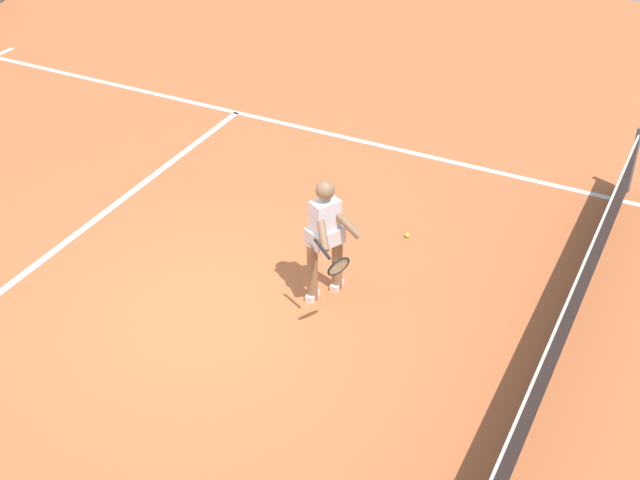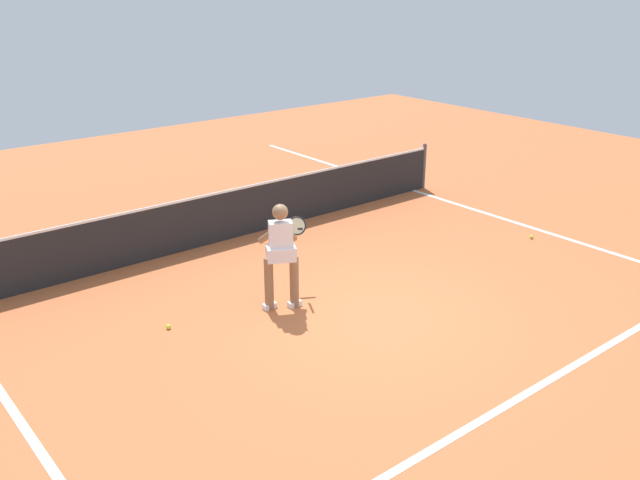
# 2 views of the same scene
# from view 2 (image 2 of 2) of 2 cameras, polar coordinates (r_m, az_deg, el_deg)

# --- Properties ---
(ground_plane) EXTENTS (26.86, 26.86, 0.00)m
(ground_plane) POSITION_cam_2_polar(r_m,az_deg,el_deg) (9.79, 4.91, -6.18)
(ground_plane) COLOR #C66638
(service_line_marking) EXTENTS (9.36, 0.10, 0.01)m
(service_line_marking) POSITION_cam_2_polar(r_m,az_deg,el_deg) (8.44, 16.71, -11.89)
(service_line_marking) COLOR white
(service_line_marking) RESTS_ON ground
(sideline_left_marking) EXTENTS (0.10, 18.66, 0.01)m
(sideline_left_marking) POSITION_cam_2_polar(r_m,az_deg,el_deg) (7.79, -22.01, -15.72)
(sideline_left_marking) COLOR white
(sideline_left_marking) RESTS_ON ground
(sideline_right_marking) EXTENTS (0.10, 18.66, 0.01)m
(sideline_right_marking) POSITION_cam_2_polar(r_m,az_deg,el_deg) (13.21, 19.79, 0.04)
(sideline_right_marking) COLOR white
(sideline_right_marking) RESTS_ON ground
(court_net) EXTENTS (10.04, 0.08, 1.00)m
(court_net) POSITION_cam_2_polar(r_m,az_deg,el_deg) (12.44, -7.37, 2.13)
(court_net) COLOR #4C4C51
(court_net) RESTS_ON ground
(tennis_player) EXTENTS (1.05, 0.81, 1.55)m
(tennis_player) POSITION_cam_2_polar(r_m,az_deg,el_deg) (9.67, -3.19, -0.96)
(tennis_player) COLOR #8C6647
(tennis_player) RESTS_ON ground
(tennis_ball_near) EXTENTS (0.07, 0.07, 0.07)m
(tennis_ball_near) POSITION_cam_2_polar(r_m,az_deg,el_deg) (9.61, -12.32, -6.96)
(tennis_ball_near) COLOR #D1E533
(tennis_ball_near) RESTS_ON ground
(tennis_ball_mid) EXTENTS (0.07, 0.07, 0.07)m
(tennis_ball_mid) POSITION_cam_2_polar(r_m,az_deg,el_deg) (13.04, 16.97, 0.24)
(tennis_ball_mid) COLOR #D1E533
(tennis_ball_mid) RESTS_ON ground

